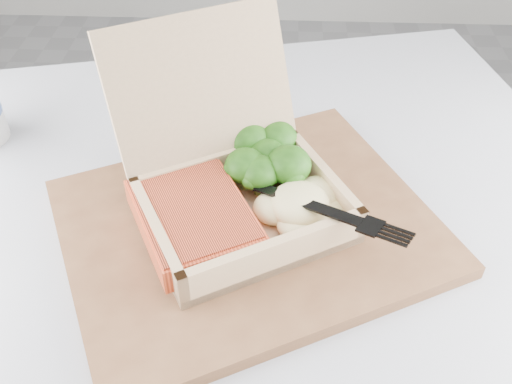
{
  "coord_description": "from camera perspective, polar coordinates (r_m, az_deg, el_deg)",
  "views": [
    {
      "loc": [
        -0.53,
        -0.54,
        1.2
      ],
      "look_at": [
        -0.55,
        -0.1,
        0.8
      ],
      "focal_mm": 40.0,
      "sensor_mm": 36.0,
      "label": 1
    }
  ],
  "objects": [
    {
      "name": "serving_tray",
      "position": [
        0.61,
        -0.79,
        -3.47
      ],
      "size": [
        0.47,
        0.44,
        0.02
      ],
      "primitive_type": "cube",
      "rotation": [
        0.0,
        0.0,
        0.45
      ],
      "color": "brown",
      "rests_on": "cafe_table"
    },
    {
      "name": "salmon_fillet",
      "position": [
        0.58,
        -6.26,
        -2.66
      ],
      "size": [
        0.16,
        0.17,
        0.03
      ],
      "primitive_type": "cube",
      "rotation": [
        0.0,
        0.0,
        0.47
      ],
      "color": "#DC522B",
      "rests_on": "takeout_container"
    },
    {
      "name": "broccoli_pile",
      "position": [
        0.63,
        1.13,
        3.14
      ],
      "size": [
        0.11,
        0.11,
        0.04
      ],
      "primitive_type": null,
      "color": "#2C6F18",
      "rests_on": "takeout_container"
    },
    {
      "name": "receipt",
      "position": [
        0.76,
        -2.28,
        6.38
      ],
      "size": [
        0.11,
        0.15,
        0.0
      ],
      "primitive_type": "cube",
      "rotation": [
        0.0,
        0.0,
        0.29
      ],
      "color": "white",
      "rests_on": "cafe_table"
    },
    {
      "name": "cafe_table",
      "position": [
        0.75,
        -1.18,
        -16.38
      ],
      "size": [
        1.06,
        1.06,
        0.76
      ],
      "rotation": [
        0.0,
        0.0,
        0.23
      ],
      "color": "black",
      "rests_on": "floor"
    },
    {
      "name": "takeout_container",
      "position": [
        0.6,
        -2.62,
        2.06
      ],
      "size": [
        0.28,
        0.29,
        0.18
      ],
      "rotation": [
        0.0,
        0.0,
        0.49
      ],
      "color": "tan",
      "rests_on": "serving_tray"
    },
    {
      "name": "mashed_potatoes",
      "position": [
        0.59,
        4.4,
        -1.19
      ],
      "size": [
        0.1,
        0.09,
        0.04
      ],
      "primitive_type": "ellipsoid",
      "color": "beige",
      "rests_on": "takeout_container"
    },
    {
      "name": "plastic_fork",
      "position": [
        0.57,
        3.17,
        -0.27
      ],
      "size": [
        0.16,
        0.11,
        0.02
      ],
      "rotation": [
        0.0,
        0.0,
        4.13
      ],
      "color": "black",
      "rests_on": "mashed_potatoes"
    }
  ]
}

